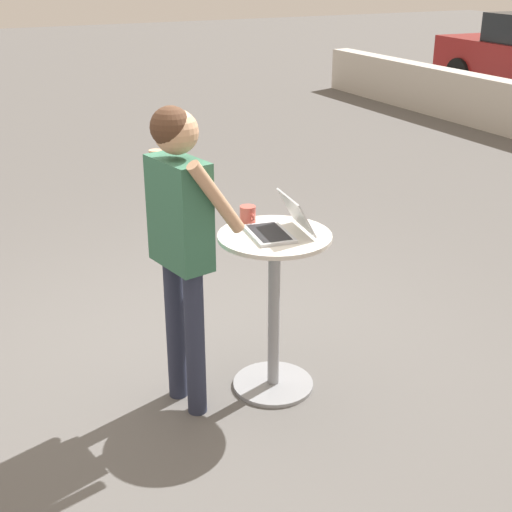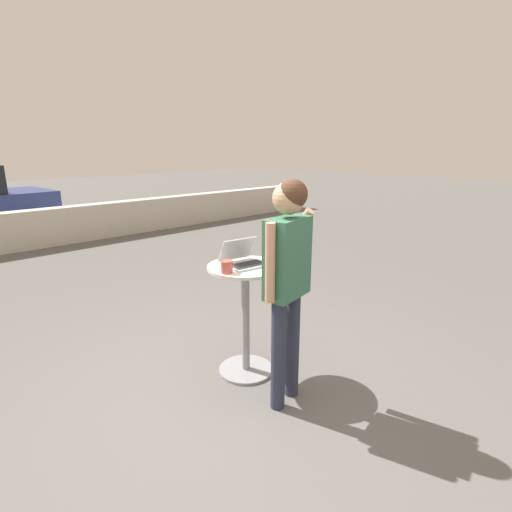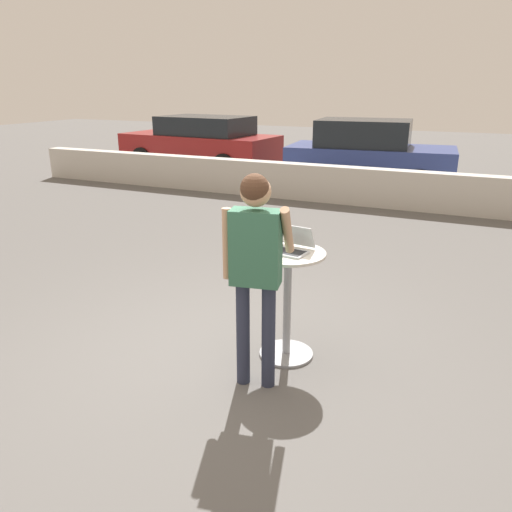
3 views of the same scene
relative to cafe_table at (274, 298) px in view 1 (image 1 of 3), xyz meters
The scene contains 5 objects.
ground_plane 0.85m from the cafe_table, 147.06° to the right, with size 50.00×50.00×0.00m, color #5B5956.
cafe_table is the anchor object (origin of this frame).
laptop 0.45m from the cafe_table, 71.90° to the left, with size 0.37×0.37×0.22m.
coffee_mug 0.51m from the cafe_table, 168.34° to the right, with size 0.13×0.09×0.10m.
standing_person 0.75m from the cafe_table, 97.32° to the right, with size 0.53×0.43×1.76m.
Camera 1 is at (3.80, -1.44, 2.43)m, focal length 50.00 mm.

